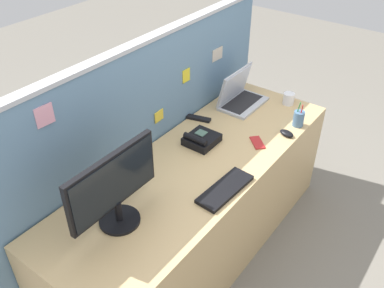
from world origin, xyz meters
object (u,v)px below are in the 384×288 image
Objects in this scene: laptop at (239,95)px; tv_remote at (199,118)px; desktop_monitor at (114,186)px; pen_cup at (299,119)px; keyboard_main at (225,189)px; cell_phone_red_case at (257,143)px; coffee_mug at (289,99)px; computer_mouse_right_hand at (287,133)px; desk_phone at (201,139)px.

laptop reaches higher than tv_remote.
desktop_monitor is 1.42m from pen_cup.
laptop is 0.98m from keyboard_main.
coffee_mug reaches higher than cell_phone_red_case.
keyboard_main is 3.71× the size of computer_mouse_right_hand.
tv_remote is at bearing 163.67° from laptop.
coffee_mug is at bearing -15.42° from desk_phone.
cell_phone_red_case is (-0.19, 0.11, -0.01)m from computer_mouse_right_hand.
pen_cup reaches higher than cell_phone_red_case.
tv_remote is at bearing 145.27° from coffee_mug.
computer_mouse_right_hand is at bearing 12.98° from cell_phone_red_case.
computer_mouse_right_hand is 0.56× the size of pen_cup.
laptop reaches higher than desk_phone.
laptop is at bearing 88.02° from pen_cup.
desktop_monitor reaches higher than laptop.
desk_phone and coffee_mug have the same top height.
tv_remote reaches higher than cell_phone_red_case.
computer_mouse_right_hand is (0.70, -0.03, 0.01)m from keyboard_main.
laptop is 3.07× the size of coffee_mug.
desk_phone is at bearing 144.41° from pen_cup.
cell_phone_red_case is (0.50, 0.08, -0.01)m from keyboard_main.
desktop_monitor is at bearing 152.34° from keyboard_main.
pen_cup is at bearing 1.20° from keyboard_main.
keyboard_main reaches higher than cell_phone_red_case.
desktop_monitor is 1.07m from tv_remote.
keyboard_main is 1.09m from coffee_mug.
pen_cup reaches higher than tv_remote.
computer_mouse_right_hand is 0.61m from tv_remote.
coffee_mug is at bearing 37.00° from computer_mouse_right_hand.
keyboard_main is 2.18× the size of tv_remote.
laptop is 0.52m from cell_phone_red_case.
computer_mouse_right_hand is at bearing 177.82° from pen_cup.
coffee_mug is (0.57, -0.40, 0.03)m from tv_remote.
tv_remote is 1.42× the size of coffee_mug.
desk_phone is 1.48× the size of cell_phone_red_case.
pen_cup is (0.85, -0.03, 0.04)m from keyboard_main.
laptop is at bearing 87.40° from cell_phone_red_case.
keyboard_main is at bearing 177.81° from pen_cup.
desk_phone is 0.54× the size of keyboard_main.
desk_phone reaches higher than computer_mouse_right_hand.
pen_cup is (0.56, -0.40, 0.02)m from desk_phone.
keyboard_main is at bearing -128.22° from cell_phone_red_case.
laptop is 0.48m from pen_cup.
desk_phone is at bearing 4.41° from desktop_monitor.
computer_mouse_right_hand is at bearing -44.21° from desk_phone.
coffee_mug is at bearing -5.64° from desktop_monitor.
desk_phone is 0.36m from cell_phone_red_case.
tv_remote is 0.70m from coffee_mug.
keyboard_main is at bearing -31.05° from desktop_monitor.
pen_cup is 0.68m from tv_remote.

